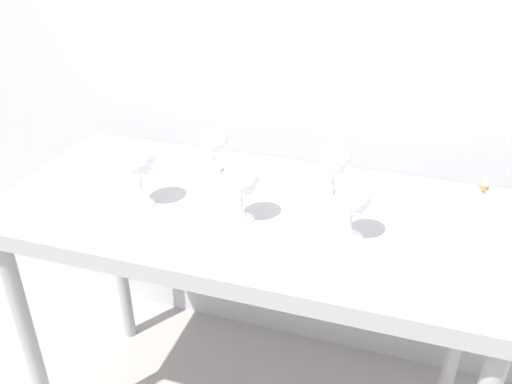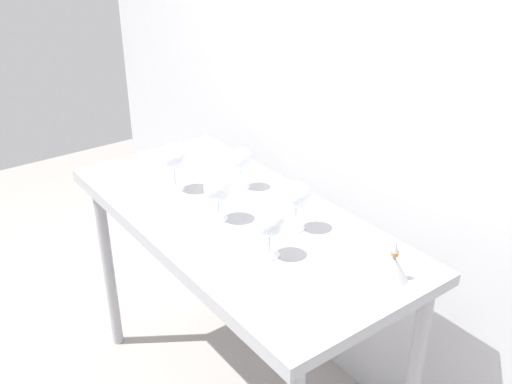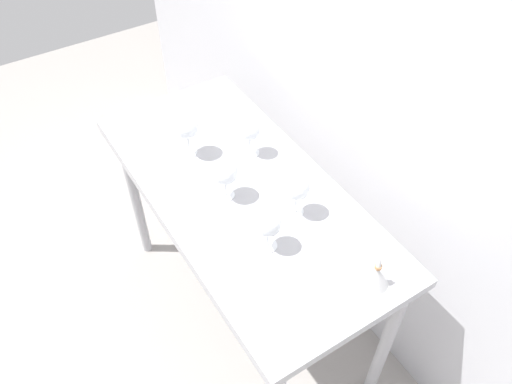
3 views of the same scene
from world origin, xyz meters
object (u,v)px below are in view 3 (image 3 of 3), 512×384
wine_glass_near_right (268,225)px  decanter_funnel (376,275)px  wine_glass_near_left (187,128)px  wine_glass_far_left (250,131)px  tasting_sheet_lower (226,124)px  wine_glass_far_right (297,189)px  tasting_sheet_upper (342,235)px  wine_glass_near_center (224,172)px

wine_glass_near_right → decanter_funnel: 0.38m
wine_glass_near_left → wine_glass_far_left: size_ratio=1.15×
tasting_sheet_lower → wine_glass_near_right: bearing=-28.4°
wine_glass_near_left → decanter_funnel: 0.91m
wine_glass_near_right → wine_glass_far_right: bearing=114.0°
tasting_sheet_upper → wine_glass_near_left: bearing=-146.7°
wine_glass_near_right → wine_glass_far_right: wine_glass_far_right is taller
wine_glass_near_right → tasting_sheet_lower: 0.70m
wine_glass_near_right → wine_glass_far_right: size_ratio=0.94×
wine_glass_near_center → decanter_funnel: (0.60, 0.21, -0.08)m
tasting_sheet_upper → wine_glass_near_center: bearing=-134.8°
wine_glass_far_right → wine_glass_near_right: bearing=-66.0°
wine_glass_far_right → wine_glass_near_left: (-0.50, -0.18, 0.01)m
wine_glass_far_right → wine_glass_near_center: size_ratio=1.01×
tasting_sheet_lower → wine_glass_far_left: bearing=-13.1°
tasting_sheet_upper → wine_glass_far_left: bearing=-162.5°
wine_glass_near_center → tasting_sheet_upper: size_ratio=0.83×
tasting_sheet_upper → tasting_sheet_lower: (-0.76, -0.04, 0.00)m
wine_glass_near_right → tasting_sheet_upper: size_ratio=0.79×
wine_glass_near_center → decanter_funnel: wine_glass_near_center is taller
wine_glass_far_right → tasting_sheet_upper: bearing=24.0°
wine_glass_near_right → decanter_funnel: size_ratio=1.22×
wine_glass_near_left → wine_glass_near_center: (0.28, 0.01, -0.01)m
wine_glass_near_left → tasting_sheet_upper: wine_glass_near_left is taller
wine_glass_far_right → wine_glass_far_left: 0.37m
wine_glass_near_center → wine_glass_far_left: bearing=127.0°
wine_glass_far_left → decanter_funnel: (0.75, 0.01, -0.07)m
wine_glass_near_right → wine_glass_far_left: (-0.44, 0.20, 0.00)m
wine_glass_far_right → wine_glass_near_center: (-0.21, -0.17, -0.00)m
wine_glass_near_right → tasting_sheet_upper: bearing=68.0°
tasting_sheet_upper → wine_glass_far_right: bearing=-143.6°
wine_glass_far_right → tasting_sheet_upper: 0.23m
wine_glass_far_left → tasting_sheet_upper: size_ratio=0.79×
decanter_funnel → wine_glass_far_left: bearing=-179.3°
decanter_funnel → tasting_sheet_lower: bearing=180.0°
wine_glass_near_right → wine_glass_far_left: size_ratio=1.00×
wine_glass_near_right → wine_glass_near_center: size_ratio=0.95×
wine_glass_far_left → tasting_sheet_upper: 0.55m
wine_glass_near_right → tasting_sheet_lower: bearing=162.2°
wine_glass_far_left → tasting_sheet_upper: bearing=5.1°
wine_glass_near_center → wine_glass_far_right: bearing=39.1°
wine_glass_far_left → decanter_funnel: wine_glass_far_left is taller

